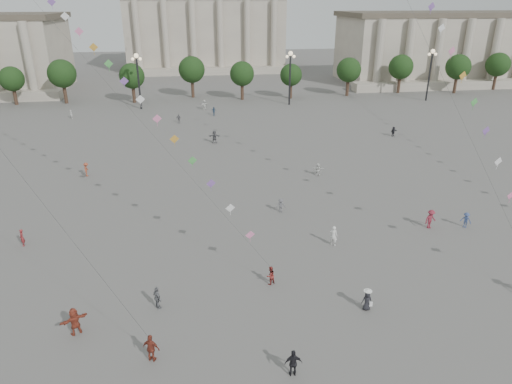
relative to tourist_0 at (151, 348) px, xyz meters
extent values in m
plane|color=#595754|center=(7.80, 0.14, -0.94)|extent=(360.00, 360.00, 0.00)
cube|color=#9F9385|center=(82.80, 95.14, 7.06)|extent=(80.00, 22.00, 16.00)
cube|color=#50473A|center=(82.80, 95.14, 15.66)|extent=(81.60, 22.44, 1.20)
cube|color=#9F9385|center=(7.80, 130.14, 9.06)|extent=(46.00, 30.00, 20.00)
cube|color=#9F9385|center=(7.80, 113.14, 0.06)|extent=(48.30, 4.00, 2.00)
cylinder|color=#34231A|center=(-34.20, 78.14, 0.82)|extent=(0.70, 0.70, 3.52)
sphere|color=black|center=(-34.20, 78.14, 4.50)|extent=(5.12, 5.12, 5.12)
cylinder|color=#34231A|center=(-22.20, 78.14, 0.82)|extent=(0.70, 0.70, 3.52)
sphere|color=black|center=(-22.20, 78.14, 4.50)|extent=(5.12, 5.12, 5.12)
cylinder|color=#34231A|center=(-10.20, 78.14, 0.82)|extent=(0.70, 0.70, 3.52)
sphere|color=black|center=(-10.20, 78.14, 4.50)|extent=(5.12, 5.12, 5.12)
cylinder|color=#34231A|center=(1.80, 78.14, 0.82)|extent=(0.70, 0.70, 3.52)
sphere|color=black|center=(1.80, 78.14, 4.50)|extent=(5.12, 5.12, 5.12)
cylinder|color=#34231A|center=(13.80, 78.14, 0.82)|extent=(0.70, 0.70, 3.52)
sphere|color=black|center=(13.80, 78.14, 4.50)|extent=(5.12, 5.12, 5.12)
cylinder|color=#34231A|center=(25.80, 78.14, 0.82)|extent=(0.70, 0.70, 3.52)
sphere|color=black|center=(25.80, 78.14, 4.50)|extent=(5.12, 5.12, 5.12)
cylinder|color=#34231A|center=(37.80, 78.14, 0.82)|extent=(0.70, 0.70, 3.52)
sphere|color=black|center=(37.80, 78.14, 4.50)|extent=(5.12, 5.12, 5.12)
cylinder|color=#34231A|center=(49.80, 78.14, 0.82)|extent=(0.70, 0.70, 3.52)
sphere|color=black|center=(49.80, 78.14, 4.50)|extent=(5.12, 5.12, 5.12)
cylinder|color=#34231A|center=(61.80, 78.14, 0.82)|extent=(0.70, 0.70, 3.52)
sphere|color=black|center=(61.80, 78.14, 4.50)|extent=(5.12, 5.12, 5.12)
cylinder|color=#34231A|center=(73.80, 78.14, 0.82)|extent=(0.70, 0.70, 3.52)
sphere|color=black|center=(73.80, 78.14, 4.50)|extent=(5.12, 5.12, 5.12)
cylinder|color=#262628|center=(-7.20, 70.14, 4.06)|extent=(0.36, 0.36, 10.00)
sphere|color=#FFE5B2|center=(-7.20, 70.14, 9.26)|extent=(0.90, 0.90, 0.90)
sphere|color=#FFE5B2|center=(-7.90, 70.14, 8.66)|extent=(0.60, 0.60, 0.60)
sphere|color=#FFE5B2|center=(-6.50, 70.14, 8.66)|extent=(0.60, 0.60, 0.60)
cylinder|color=#262628|center=(22.80, 70.14, 4.06)|extent=(0.36, 0.36, 10.00)
sphere|color=#FFE5B2|center=(22.80, 70.14, 9.26)|extent=(0.90, 0.90, 0.90)
sphere|color=#FFE5B2|center=(22.10, 70.14, 8.66)|extent=(0.60, 0.60, 0.60)
sphere|color=#FFE5B2|center=(23.50, 70.14, 8.66)|extent=(0.60, 0.60, 0.60)
cylinder|color=#262628|center=(52.80, 70.14, 4.06)|extent=(0.36, 0.36, 10.00)
sphere|color=#FFE5B2|center=(52.80, 70.14, 9.26)|extent=(0.90, 0.90, 0.90)
sphere|color=#FFE5B2|center=(52.10, 70.14, 8.66)|extent=(0.60, 0.60, 0.60)
sphere|color=#FFE5B2|center=(53.50, 70.14, 8.66)|extent=(0.60, 0.60, 0.60)
imported|color=#304A6C|center=(6.86, 62.69, -0.14)|extent=(1.01, 0.76, 1.60)
imported|color=white|center=(5.26, 67.93, 0.02)|extent=(1.68, 1.63, 1.91)
imported|color=#59585D|center=(11.55, 19.49, -0.19)|extent=(0.98, 0.58, 1.50)
imported|color=silver|center=(18.06, 29.34, -0.16)|extent=(1.51, 0.71, 1.56)
imported|color=maroon|center=(24.99, 14.11, 0.01)|extent=(1.38, 1.04, 1.89)
imported|color=black|center=(34.49, 44.74, -0.17)|extent=(1.48, 1.05, 1.54)
imported|color=silver|center=(-19.07, 63.81, -0.15)|extent=(0.64, 0.68, 1.57)
imported|color=#5B5A5F|center=(6.08, 44.80, 0.04)|extent=(1.87, 0.82, 1.95)
imported|color=white|center=(14.91, 12.17, 0.00)|extent=(0.82, 0.77, 1.88)
imported|color=#37497C|center=(28.43, 13.79, -0.16)|extent=(1.11, 1.12, 1.55)
imported|color=slate|center=(0.44, 57.83, -0.16)|extent=(0.95, 0.49, 1.56)
imported|color=#9E442B|center=(-10.26, 32.89, -0.07)|extent=(0.65, 1.13, 1.74)
imported|color=maroon|center=(-12.38, 15.78, -0.15)|extent=(0.59, 0.68, 1.58)
imported|color=maroon|center=(0.00, 0.00, 0.00)|extent=(1.19, 0.87, 1.87)
imported|color=#9B3E2A|center=(-5.10, 3.15, 0.03)|extent=(1.83, 1.42, 1.94)
imported|color=slate|center=(0.04, 5.13, -0.07)|extent=(0.88, 1.09, 1.73)
imported|color=black|center=(8.21, -2.28, -0.05)|extent=(1.05, 0.47, 1.77)
imported|color=maroon|center=(8.40, 7.00, -0.18)|extent=(0.92, 0.86, 1.51)
imported|color=black|center=(14.59, 2.99, -0.20)|extent=(0.73, 0.48, 1.47)
cone|color=white|center=(14.59, 2.99, 0.68)|extent=(0.52, 0.52, 0.14)
cylinder|color=white|center=(14.59, 2.99, 0.62)|extent=(0.60, 0.60, 0.02)
cube|color=white|center=(14.84, 2.84, -0.39)|extent=(0.22, 0.10, 0.35)
cylinder|color=#3F3F3F|center=(-6.03, 4.42, 7.88)|extent=(0.02, 0.02, 20.78)
cylinder|color=#3F3F3F|center=(-10.73, 27.46, 18.28)|extent=(0.02, 0.02, 66.29)
cube|color=pink|center=(7.03, 8.46, 2.65)|extent=(0.76, 0.25, 0.76)
cube|color=white|center=(5.67, 9.92, 4.32)|extent=(0.76, 0.25, 0.76)
cube|color=#8456AD|center=(4.30, 11.38, 5.87)|extent=(0.76, 0.25, 0.76)
cube|color=#4EAA51|center=(2.93, 12.85, 7.34)|extent=(0.76, 0.25, 0.76)
cube|color=gold|center=(1.57, 14.31, 8.75)|extent=(0.76, 0.25, 0.76)
cube|color=pink|center=(0.20, 15.77, 10.13)|extent=(0.76, 0.25, 0.76)
cube|color=white|center=(-1.17, 17.23, 11.47)|extent=(0.76, 0.25, 0.76)
cube|color=#8456AD|center=(-2.53, 18.69, 12.78)|extent=(0.76, 0.25, 0.76)
cube|color=#4EAA51|center=(-3.90, 20.15, 14.06)|extent=(0.76, 0.25, 0.76)
cube|color=gold|center=(-5.27, 21.61, 15.33)|extent=(0.76, 0.25, 0.76)
cube|color=pink|center=(-6.63, 23.08, 16.57)|extent=(0.76, 0.25, 0.76)
cube|color=white|center=(-8.00, 24.54, 17.80)|extent=(0.76, 0.25, 0.76)
cube|color=#8456AD|center=(-9.36, 26.00, 19.02)|extent=(0.76, 0.25, 0.76)
cube|color=pink|center=(26.69, 6.60, 5.59)|extent=(0.76, 0.25, 0.76)
cube|color=white|center=(26.45, 8.46, 7.66)|extent=(0.76, 0.25, 0.76)
cube|color=#8456AD|center=(26.20, 10.33, 9.63)|extent=(0.76, 0.25, 0.76)
cube|color=#4EAA51|center=(25.96, 12.19, 11.52)|extent=(0.76, 0.25, 0.76)
cube|color=gold|center=(25.71, 14.05, 13.36)|extent=(0.76, 0.25, 0.76)
cube|color=pink|center=(25.46, 15.92, 15.15)|extent=(0.76, 0.25, 0.76)
cube|color=white|center=(25.22, 17.78, 16.91)|extent=(0.76, 0.25, 0.76)
cube|color=#8456AD|center=(24.97, 19.64, 18.63)|extent=(0.76, 0.25, 0.76)
camera|label=1|loc=(3.34, -22.10, 19.29)|focal=32.00mm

